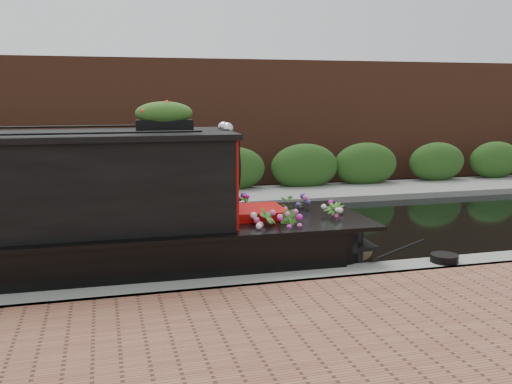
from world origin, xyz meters
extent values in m
plane|color=black|center=(0.00, 0.00, 0.00)|extent=(80.00, 80.00, 0.00)
cube|color=gray|center=(0.00, -3.30, 0.00)|extent=(40.00, 0.60, 0.50)
cube|color=slate|center=(0.00, 4.20, 0.00)|extent=(40.00, 2.40, 0.34)
cube|color=#234818|center=(0.00, 5.10, 0.00)|extent=(40.00, 1.10, 2.80)
cube|color=brown|center=(0.00, 7.20, 0.00)|extent=(40.00, 1.00, 8.00)
cube|color=#B20A07|center=(0.46, -1.93, 1.53)|extent=(0.09, 1.87, 1.44)
cube|color=black|center=(-0.97, -2.88, 1.61)|extent=(0.96, 0.05, 0.59)
cube|color=#B20A07|center=(1.01, -1.93, 0.75)|extent=(0.87, 0.98, 0.54)
sphere|color=silver|center=(0.47, -2.08, 2.37)|extent=(0.19, 0.19, 0.19)
sphere|color=silver|center=(0.47, -1.78, 2.37)|extent=(0.19, 0.19, 0.19)
cube|color=black|center=(-0.51, -1.93, 2.42)|extent=(0.89, 0.25, 0.18)
ellipsoid|color=red|center=(-0.51, -1.93, 2.64)|extent=(0.98, 0.26, 0.26)
imported|color=#386923|center=(0.98, -2.61, 0.82)|extent=(0.41, 0.42, 0.67)
imported|color=#386923|center=(1.33, -2.66, 0.79)|extent=(0.40, 0.42, 0.61)
imported|color=#386923|center=(1.87, -1.40, 0.77)|extent=(0.61, 0.56, 0.57)
imported|color=#386923|center=(2.25, -2.27, 0.79)|extent=(0.49, 0.49, 0.62)
imported|color=#386923|center=(1.00, -1.13, 0.82)|extent=(0.39, 0.43, 0.67)
cylinder|color=olive|center=(2.90, -1.93, 0.19)|extent=(0.37, 0.36, 0.37)
cylinder|color=black|center=(3.75, -3.29, 0.31)|extent=(0.44, 0.44, 0.12)
camera|label=1|loc=(-1.48, -11.02, 2.90)|focal=40.00mm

